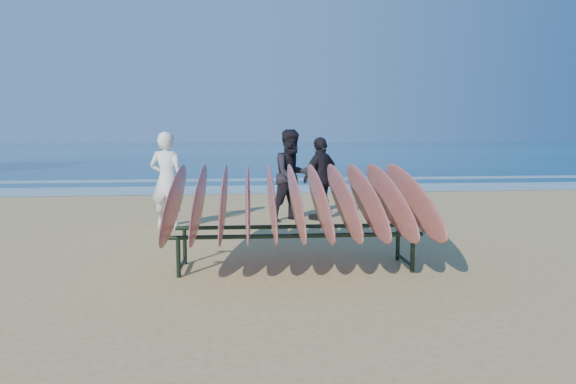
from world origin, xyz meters
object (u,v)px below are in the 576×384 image
surfboard_rack (295,200)px  person_dark_a (292,175)px  person_dark_b (321,179)px  person_white (167,180)px

surfboard_rack → person_dark_a: bearing=85.5°
surfboard_rack → person_dark_b: 3.97m
person_white → person_dark_b: bearing=-151.9°
person_dark_a → person_dark_b: (0.61, 0.11, -0.08)m
person_white → person_dark_a: bearing=-151.6°
person_white → person_dark_b: person_white is taller
surfboard_rack → person_dark_b: person_dark_b is taller
person_white → person_dark_a: size_ratio=0.97×
person_white → person_dark_b: 3.12m
person_dark_a → person_dark_b: bearing=-14.6°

